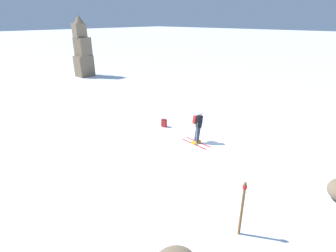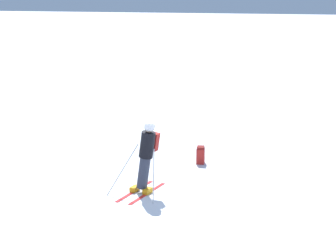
{
  "view_description": "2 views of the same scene",
  "coord_description": "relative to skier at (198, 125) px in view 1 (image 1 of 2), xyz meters",
  "views": [
    {
      "loc": [
        -10.92,
        -7.54,
        6.35
      ],
      "look_at": [
        -1.36,
        1.18,
        0.99
      ],
      "focal_mm": 28.0,
      "sensor_mm": 36.0,
      "label": 1
    },
    {
      "loc": [
        5.16,
        -11.81,
        4.67
      ],
      "look_at": [
        -0.64,
        2.42,
        1.13
      ],
      "focal_mm": 60.0,
      "sensor_mm": 36.0,
      "label": 2
    }
  ],
  "objects": [
    {
      "name": "rock_pillar",
      "position": [
        5.45,
        20.32,
        1.78
      ],
      "size": [
        1.79,
        1.58,
        6.67
      ],
      "color": "#7A664C",
      "rests_on": "ground"
    },
    {
      "name": "ground_plane",
      "position": [
        0.22,
        -0.02,
        -1.02
      ],
      "size": [
        300.0,
        300.0,
        0.0
      ],
      "primitive_type": "plane",
      "color": "white"
    },
    {
      "name": "spare_backpack",
      "position": [
        0.39,
        2.89,
        -0.77
      ],
      "size": [
        0.29,
        0.34,
        0.5
      ],
      "rotation": [
        0.0,
        0.0,
        1.81
      ],
      "color": "#AD231E",
      "rests_on": "ground"
    },
    {
      "name": "trail_marker",
      "position": [
        -4.47,
        -4.92,
        0.04
      ],
      "size": [
        0.13,
        0.13,
        1.93
      ],
      "color": "brown",
      "rests_on": "ground"
    },
    {
      "name": "skier",
      "position": [
        0.0,
        0.0,
        0.0
      ],
      "size": [
        1.29,
        1.74,
        1.84
      ],
      "rotation": [
        0.0,
        0.0,
        -0.08
      ],
      "color": "red",
      "rests_on": "ground"
    }
  ]
}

